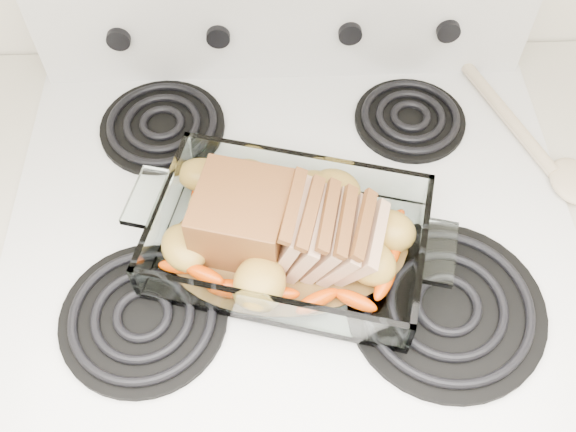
{
  "coord_description": "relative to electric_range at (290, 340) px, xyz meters",
  "views": [
    {
      "loc": [
        -0.02,
        1.14,
        1.67
      ],
      "look_at": [
        -0.01,
        1.61,
        0.99
      ],
      "focal_mm": 40.0,
      "sensor_mm": 36.0,
      "label": 1
    }
  ],
  "objects": [
    {
      "name": "electric_range",
      "position": [
        0.0,
        0.0,
        0.0
      ],
      "size": [
        0.78,
        0.7,
        1.12
      ],
      "color": "silver",
      "rests_on": "ground"
    },
    {
      "name": "baking_dish",
      "position": [
        -0.01,
        -0.07,
        0.48
      ],
      "size": [
        0.34,
        0.23,
        0.07
      ],
      "rotation": [
        0.0,
        0.0,
        -0.26
      ],
      "color": "white",
      "rests_on": "electric_range"
    },
    {
      "name": "pork_roast",
      "position": [
        -0.03,
        -0.07,
        0.51
      ],
      "size": [
        0.24,
        0.11,
        0.09
      ],
      "rotation": [
        0.0,
        0.0,
        0.42
      ],
      "color": "#93552B",
      "rests_on": "baking_dish"
    },
    {
      "name": "roast_vegetables",
      "position": [
        -0.01,
        -0.03,
        0.49
      ],
      "size": [
        0.38,
        0.21,
        0.05
      ],
      "rotation": [
        0.0,
        0.0,
        0.12
      ],
      "color": "#D23E03",
      "rests_on": "baking_dish"
    },
    {
      "name": "wooden_spoon",
      "position": [
        0.38,
        0.08,
        0.46
      ],
      "size": [
        0.15,
        0.28,
        0.02
      ],
      "rotation": [
        0.0,
        0.0,
        0.36
      ],
      "color": "beige",
      "rests_on": "electric_range"
    }
  ]
}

